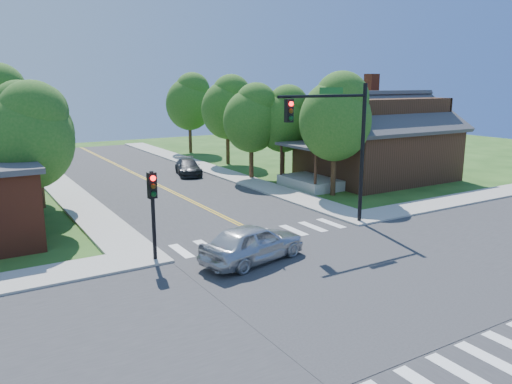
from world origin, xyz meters
TOP-DOWN VIEW (x-y plane):
  - ground at (0.00, 0.00)m, footprint 100.00×100.00m
  - road_ns at (0.00, 0.00)m, footprint 10.00×90.00m
  - road_ew at (0.00, 0.00)m, footprint 90.00×10.00m
  - intersection_patch at (0.00, 0.00)m, footprint 10.20×10.20m
  - sidewalk_ne at (15.82, 15.82)m, footprint 40.00×40.00m
  - crosswalk_north at (0.00, 6.20)m, footprint 8.85×2.00m
  - crosswalk_south at (0.00, -6.20)m, footprint 8.85×2.00m
  - centerline at (0.00, 0.00)m, footprint 0.30×90.00m
  - signal_mast_ne at (3.91, 5.59)m, footprint 5.30×0.42m
  - signal_pole_nw at (-5.60, 5.58)m, footprint 0.34×0.42m
  - house_ne at (15.11, 14.23)m, footprint 13.05×8.80m
  - tree_e_a at (8.79, 11.43)m, footprint 4.68×4.45m
  - tree_e_b at (9.32, 18.08)m, footprint 4.17×3.97m
  - tree_e_c at (8.93, 26.23)m, footprint 4.67×4.44m
  - tree_e_d at (9.11, 34.91)m, footprint 4.86×4.61m
  - tree_w_a at (-9.02, 12.99)m, footprint 4.34×4.12m
  - tree_w_b at (-8.76, 20.25)m, footprint 4.35×4.13m
  - tree_house at (7.09, 19.00)m, footprint 4.26×4.05m
  - tree_bldg at (-8.02, 17.67)m, footprint 4.24×4.03m
  - car_silver at (-2.18, 3.50)m, footprint 3.87×5.49m
  - car_dgrey at (3.50, 22.98)m, footprint 3.83×5.11m

SIDE VIEW (x-z plane):
  - ground at x=0.00m, z-range 0.00..0.00m
  - intersection_patch at x=0.00m, z-range -0.03..0.03m
  - road_ns at x=0.00m, z-range 0.00..0.04m
  - road_ew at x=0.00m, z-range 0.01..0.04m
  - crosswalk_north at x=0.00m, z-range 0.04..0.05m
  - crosswalk_south at x=0.00m, z-range 0.04..0.05m
  - centerline at x=0.00m, z-range 0.04..0.05m
  - sidewalk_ne at x=15.82m, z-range 0.00..0.14m
  - car_dgrey at x=3.50m, z-range 0.00..1.24m
  - car_silver at x=-2.18m, z-range 0.00..1.60m
  - signal_pole_nw at x=-5.60m, z-range 0.76..4.56m
  - house_ne at x=15.11m, z-range -0.23..6.88m
  - tree_e_b at x=9.32m, z-range 1.10..8.20m
  - tree_bldg at x=-8.02m, z-range 1.12..8.33m
  - tree_house at x=7.09m, z-range 1.12..8.37m
  - tree_w_a at x=-9.02m, z-range 1.14..8.51m
  - tree_w_b at x=-8.76m, z-range 1.15..8.54m
  - signal_mast_ne at x=3.91m, z-range 1.25..8.45m
  - tree_e_c at x=8.93m, z-range 1.23..9.18m
  - tree_e_a at x=8.79m, z-range 1.24..9.20m
  - tree_e_d at x=9.11m, z-range 1.28..9.54m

